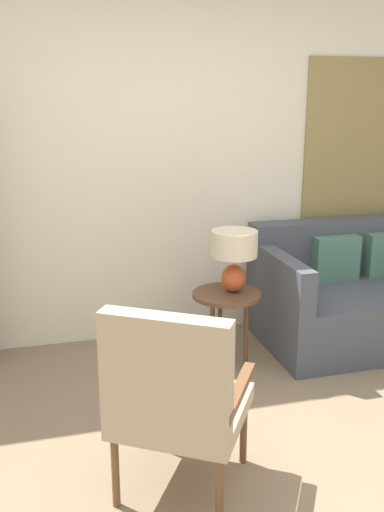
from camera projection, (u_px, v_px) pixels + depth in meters
The scene contains 6 objects.
ground_plane at pixel (251, 501), 2.62m from camera, with size 14.00×14.00×0.00m, color #847056.
wall_back at pixel (161, 159), 4.15m from camera, with size 6.40×0.08×2.70m.
armchair at pixel (175, 394), 2.49m from camera, with size 0.77×0.78×0.95m.
couch at pixel (370, 296), 4.36m from camera, with size 1.71×0.95×0.86m.
side_table at pixel (227, 302), 3.80m from camera, with size 0.46×0.46×0.54m.
table_lamp at pixel (234, 252), 3.73m from camera, with size 0.31×0.31×0.42m.
Camera 1 is at (-0.84, -2.07, 1.80)m, focal length 40.00 mm.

